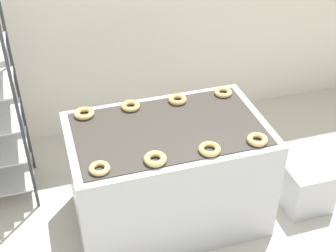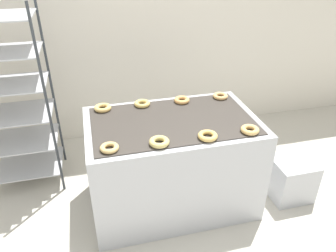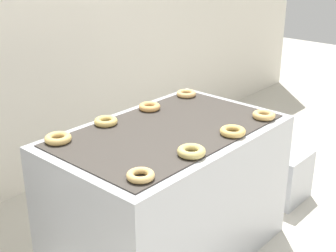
% 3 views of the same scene
% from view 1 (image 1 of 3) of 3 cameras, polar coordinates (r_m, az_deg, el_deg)
% --- Properties ---
extents(fryer_machine, '(1.45, 0.90, 0.88)m').
position_cam_1_polar(fryer_machine, '(3.63, 0.01, -5.96)').
color(fryer_machine, '#B7BABF').
rests_on(fryer_machine, ground_plane).
extents(glaze_bin, '(0.38, 0.34, 0.40)m').
position_cam_1_polar(glaze_bin, '(4.04, 16.50, -7.15)').
color(glaze_bin, '#B7BABF').
rests_on(glaze_bin, ground_plane).
extents(donut_near_left, '(0.14, 0.14, 0.04)m').
position_cam_1_polar(donut_near_left, '(3.01, -8.35, -5.13)').
color(donut_near_left, '#E0B66C').
rests_on(donut_near_left, fryer_machine).
extents(donut_near_midleft, '(0.15, 0.15, 0.04)m').
position_cam_1_polar(donut_near_midleft, '(3.05, -1.57, -4.03)').
color(donut_near_midleft, '#D5BE6A').
rests_on(donut_near_midleft, fryer_machine).
extents(donut_near_midright, '(0.15, 0.15, 0.04)m').
position_cam_1_polar(donut_near_midright, '(3.14, 5.09, -2.81)').
color(donut_near_midright, '#E5B961').
rests_on(donut_near_midright, fryer_machine).
extents(donut_near_right, '(0.14, 0.14, 0.04)m').
position_cam_1_polar(donut_near_right, '(3.27, 10.84, -1.62)').
color(donut_near_right, '#E7B76A').
rests_on(donut_near_right, fryer_machine).
extents(donut_far_left, '(0.15, 0.15, 0.04)m').
position_cam_1_polar(donut_far_left, '(3.53, -10.18, 1.53)').
color(donut_far_left, '#E8BD69').
rests_on(donut_far_left, fryer_machine).
extents(donut_far_midleft, '(0.14, 0.14, 0.04)m').
position_cam_1_polar(donut_far_midleft, '(3.57, -4.58, 2.46)').
color(donut_far_midleft, '#E4BF65').
rests_on(donut_far_midleft, fryer_machine).
extents(donut_far_midright, '(0.14, 0.14, 0.04)m').
position_cam_1_polar(donut_far_midright, '(3.64, 1.17, 3.25)').
color(donut_far_midright, '#EBAA5F').
rests_on(donut_far_midright, fryer_machine).
extents(donut_far_right, '(0.14, 0.14, 0.04)m').
position_cam_1_polar(donut_far_right, '(3.76, 6.74, 4.10)').
color(donut_far_right, '#EAB46C').
rests_on(donut_far_right, fryer_machine).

